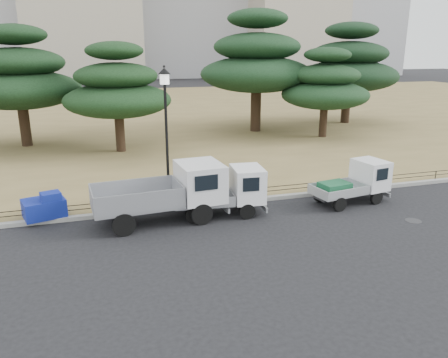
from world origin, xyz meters
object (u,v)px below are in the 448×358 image
object	(u,v)px
street_lamp	(166,115)
truck_large	(167,191)
tarp_pile	(45,207)
truck_kei_rear	(355,182)
truck_kei_front	(226,192)

from	to	relation	value
street_lamp	truck_large	bearing A→B (deg)	-101.48
tarp_pile	truck_kei_rear	bearing A→B (deg)	-7.13
truck_large	truck_kei_front	distance (m)	2.29
truck_kei_rear	tarp_pile	size ratio (longest dim) A/B	2.03
truck_large	truck_kei_front	bearing A→B (deg)	-4.88
truck_kei_rear	street_lamp	xyz separation A→B (m)	(-7.61, 1.55, 2.94)
truck_kei_front	tarp_pile	world-z (taller)	truck_kei_front
truck_kei_front	street_lamp	bearing A→B (deg)	151.58
truck_large	truck_kei_rear	xyz separation A→B (m)	(7.88, -0.22, -0.31)
truck_kei_front	truck_kei_rear	size ratio (longest dim) A/B	1.04
truck_kei_front	street_lamp	world-z (taller)	street_lamp
truck_kei_rear	street_lamp	size ratio (longest dim) A/B	0.64
truck_kei_rear	tarp_pile	distance (m)	12.41
truck_kei_front	tarp_pile	xyz separation A→B (m)	(-6.71, 1.34, -0.38)
truck_kei_front	tarp_pile	bearing A→B (deg)	174.10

